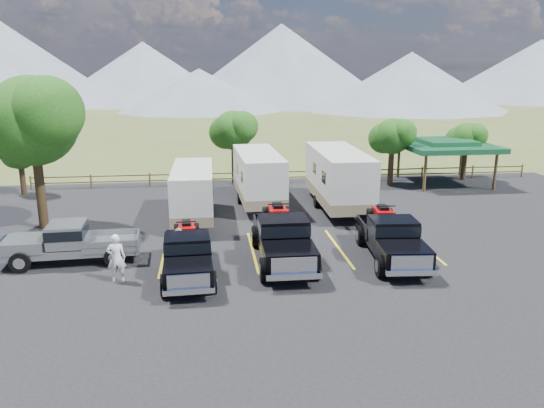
{
  "coord_description": "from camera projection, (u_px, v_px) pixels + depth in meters",
  "views": [
    {
      "loc": [
        -3.94,
        -18.78,
        8.18
      ],
      "look_at": [
        -0.81,
        6.5,
        1.6
      ],
      "focal_mm": 35.0,
      "sensor_mm": 36.0,
      "label": 1
    }
  ],
  "objects": [
    {
      "name": "pickup_silver",
      "position": [
        72.0,
        242.0,
        22.64
      ],
      "size": [
        5.91,
        2.3,
        1.74
      ],
      "rotation": [
        0.0,
        0.0,
        -1.52
      ],
      "color": "gray",
      "rests_on": "asphalt_lot"
    },
    {
      "name": "person_b",
      "position": [
        180.0,
        248.0,
        21.94
      ],
      "size": [
        1.07,
        1.01,
        1.74
      ],
      "primitive_type": "imported",
      "rotation": [
        0.0,
        0.0,
        0.56
      ],
      "color": "slate",
      "rests_on": "asphalt_lot"
    },
    {
      "name": "trailer_center",
      "position": [
        258.0,
        177.0,
        32.1
      ],
      "size": [
        2.65,
        9.22,
        3.2
      ],
      "rotation": [
        0.0,
        0.0,
        0.04
      ],
      "color": "silver",
      "rests_on": "asphalt_lot"
    },
    {
      "name": "stall_lines",
      "position": [
        296.0,
        250.0,
        24.39
      ],
      "size": [
        12.12,
        5.5,
        0.01
      ],
      "color": "yellow",
      "rests_on": "asphalt_lot"
    },
    {
      "name": "tree_big_nw",
      "position": [
        32.0,
        121.0,
        26.34
      ],
      "size": [
        5.54,
        5.18,
        7.84
      ],
      "color": "black",
      "rests_on": "ground"
    },
    {
      "name": "tree_ne_a",
      "position": [
        392.0,
        137.0,
        37.1
      ],
      "size": [
        3.11,
        2.92,
        4.76
      ],
      "color": "black",
      "rests_on": "ground"
    },
    {
      "name": "ground",
      "position": [
        313.0,
        285.0,
        20.56
      ],
      "size": [
        320.0,
        320.0,
        0.0
      ],
      "primitive_type": "plane",
      "color": "#465524",
      "rests_on": "ground"
    },
    {
      "name": "tree_nw_small",
      "position": [
        19.0,
        153.0,
        34.3
      ],
      "size": [
        2.59,
        2.43,
        3.85
      ],
      "color": "black",
      "rests_on": "ground"
    },
    {
      "name": "trailer_right",
      "position": [
        338.0,
        178.0,
        31.14
      ],
      "size": [
        2.72,
        9.93,
        3.45
      ],
      "rotation": [
        0.0,
        0.0,
        -0.02
      ],
      "color": "silver",
      "rests_on": "asphalt_lot"
    },
    {
      "name": "rig_center",
      "position": [
        283.0,
        237.0,
        22.8
      ],
      "size": [
        2.41,
        6.67,
        2.22
      ],
      "rotation": [
        0.0,
        0.0,
        -0.01
      ],
      "color": "black",
      "rests_on": "asphalt_lot"
    },
    {
      "name": "rig_left",
      "position": [
        188.0,
        253.0,
        21.24
      ],
      "size": [
        2.22,
        5.83,
        1.92
      ],
      "rotation": [
        0.0,
        0.0,
        0.04
      ],
      "color": "black",
      "rests_on": "asphalt_lot"
    },
    {
      "name": "asphalt_lot",
      "position": [
        300.0,
        258.0,
        23.43
      ],
      "size": [
        44.0,
        34.0,
        0.04
      ],
      "primitive_type": "cube",
      "color": "black",
      "rests_on": "ground"
    },
    {
      "name": "person_a",
      "position": [
        116.0,
        258.0,
        20.53
      ],
      "size": [
        0.75,
        0.53,
        1.94
      ],
      "primitive_type": "imported",
      "rotation": [
        0.0,
        0.0,
        3.24
      ],
      "color": "white",
      "rests_on": "asphalt_lot"
    },
    {
      "name": "rig_right",
      "position": [
        391.0,
        236.0,
        23.08
      ],
      "size": [
        2.61,
        6.36,
        2.08
      ],
      "rotation": [
        0.0,
        0.0,
        -0.09
      ],
      "color": "black",
      "rests_on": "asphalt_lot"
    },
    {
      "name": "trailer_left",
      "position": [
        193.0,
        193.0,
        28.91
      ],
      "size": [
        2.23,
        8.29,
        2.89
      ],
      "rotation": [
        0.0,
        0.0,
        -0.01
      ],
      "color": "silver",
      "rests_on": "asphalt_lot"
    },
    {
      "name": "pavilion",
      "position": [
        446.0,
        145.0,
        37.74
      ],
      "size": [
        6.2,
        6.2,
        3.22
      ],
      "color": "brown",
      "rests_on": "ground"
    },
    {
      "name": "tree_north",
      "position": [
        233.0,
        130.0,
        37.63
      ],
      "size": [
        3.46,
        3.24,
        5.25
      ],
      "color": "black",
      "rests_on": "ground"
    },
    {
      "name": "rail_fence",
      "position": [
        290.0,
        175.0,
        38.42
      ],
      "size": [
        36.12,
        0.12,
        1.0
      ],
      "color": "brown",
      "rests_on": "ground"
    },
    {
      "name": "mountain_range",
      "position": [
        188.0,
        69.0,
        119.51
      ],
      "size": [
        209.0,
        71.0,
        20.0
      ],
      "color": "slate",
      "rests_on": "ground"
    },
    {
      "name": "tree_ne_b",
      "position": [
        466.0,
        138.0,
        38.86
      ],
      "size": [
        2.77,
        2.59,
        4.27
      ],
      "color": "black",
      "rests_on": "ground"
    }
  ]
}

